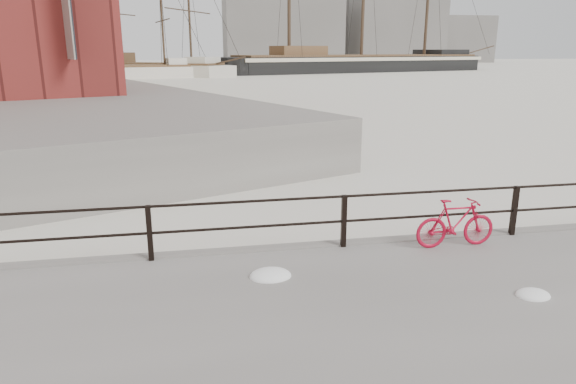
{
  "coord_description": "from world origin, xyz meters",
  "views": [
    {
      "loc": [
        -6.19,
        -8.82,
        3.92
      ],
      "look_at": [
        -4.24,
        1.5,
        1.0
      ],
      "focal_mm": 32.0,
      "sensor_mm": 36.0,
      "label": 1
    }
  ],
  "objects_px": {
    "schooner_mid": "(153,76)",
    "schooner_left": "(127,78)",
    "bicycle": "(456,223)",
    "barque_black": "(361,72)"
  },
  "relations": [
    {
      "from": "bicycle",
      "to": "schooner_mid",
      "type": "xyz_separation_m",
      "value": [
        -10.29,
        75.28,
        -0.82
      ]
    },
    {
      "from": "schooner_mid",
      "to": "schooner_left",
      "type": "height_order",
      "value": "schooner_mid"
    },
    {
      "from": "schooner_mid",
      "to": "schooner_left",
      "type": "distance_m",
      "value": 7.25
    },
    {
      "from": "barque_black",
      "to": "bicycle",
      "type": "bearing_deg",
      "value": -123.96
    },
    {
      "from": "barque_black",
      "to": "schooner_mid",
      "type": "height_order",
      "value": "barque_black"
    },
    {
      "from": "bicycle",
      "to": "schooner_left",
      "type": "relative_size",
      "value": 0.06
    },
    {
      "from": "bicycle",
      "to": "barque_black",
      "type": "height_order",
      "value": "barque_black"
    },
    {
      "from": "schooner_mid",
      "to": "bicycle",
      "type": "bearing_deg",
      "value": -52.25
    },
    {
      "from": "barque_black",
      "to": "schooner_left",
      "type": "distance_m",
      "value": 42.82
    },
    {
      "from": "bicycle",
      "to": "schooner_left",
      "type": "bearing_deg",
      "value": 100.96
    }
  ]
}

